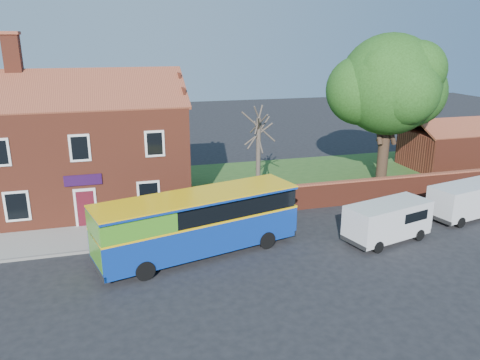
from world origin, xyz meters
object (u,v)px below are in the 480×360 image
object	(u,v)px
bus	(192,222)
large_tree	(389,88)
van_near	(388,220)
van_far	(467,199)

from	to	relation	value
bus	large_tree	bearing A→B (deg)	12.73
van_near	large_tree	world-z (taller)	large_tree
van_far	bus	bearing A→B (deg)	169.99
van_near	large_tree	size ratio (longest dim) A/B	0.47
van_near	large_tree	xyz separation A→B (m)	(5.12, 8.96, 5.83)
bus	large_tree	xyz separation A→B (m)	(15.27, 7.99, 5.24)
bus	van_far	xyz separation A→B (m)	(16.45, 0.64, -0.59)
van_far	large_tree	bearing A→B (deg)	86.88
van_far	large_tree	xyz separation A→B (m)	(-1.18, 7.35, 5.82)
bus	van_far	size ratio (longest dim) A/B	2.07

